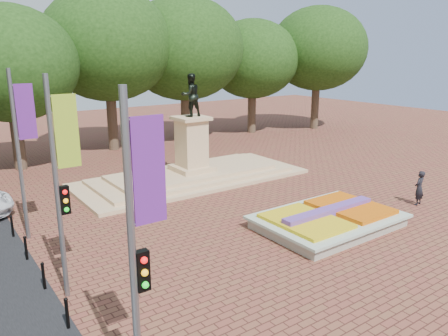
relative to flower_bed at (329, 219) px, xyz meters
The scene contains 7 objects.
ground 2.28m from the flower_bed, 117.19° to the left, with size 90.00×90.00×0.00m, color brown.
flower_bed is the anchor object (origin of this frame).
monument 10.07m from the flower_bed, 95.87° to the left, with size 14.00×6.00×6.40m.
tree_row_back 21.01m from the flower_bed, 86.26° to the left, with size 44.80×8.80×10.43m.
banner_poles 11.66m from the flower_bed, behind, with size 0.88×11.17×7.00m.
bollard_row 11.74m from the flower_bed, behind, with size 0.12×13.12×0.98m.
pedestrian 6.08m from the flower_bed, ahead, with size 0.65×0.43×1.79m, color black.
Camera 1 is at (-13.37, -14.14, 7.56)m, focal length 35.00 mm.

